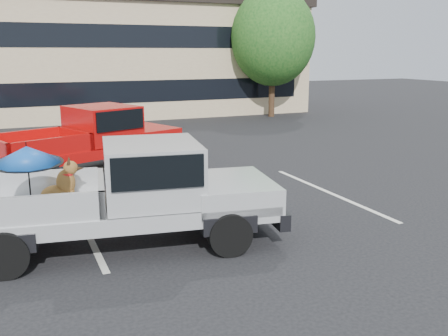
{
  "coord_description": "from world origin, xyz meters",
  "views": [
    {
      "loc": [
        -4.2,
        -7.97,
        3.43
      ],
      "look_at": [
        -0.56,
        0.45,
        1.3
      ],
      "focal_mm": 40.0,
      "sensor_mm": 36.0,
      "label": 1
    }
  ],
  "objects_px": {
    "tree_back": "(173,37)",
    "red_pickup": "(98,136)",
    "tree_right": "(273,37)",
    "silver_pickup": "(139,189)"
  },
  "relations": [
    {
      "from": "tree_back",
      "to": "red_pickup",
      "type": "relative_size",
      "value": 1.17
    },
    {
      "from": "tree_right",
      "to": "tree_back",
      "type": "bearing_deg",
      "value": 110.56
    },
    {
      "from": "tree_right",
      "to": "red_pickup",
      "type": "height_order",
      "value": "tree_right"
    },
    {
      "from": "tree_right",
      "to": "red_pickup",
      "type": "relative_size",
      "value": 1.11
    },
    {
      "from": "silver_pickup",
      "to": "tree_back",
      "type": "bearing_deg",
      "value": 79.95
    },
    {
      "from": "tree_back",
      "to": "red_pickup",
      "type": "xyz_separation_m",
      "value": [
        -7.84,
        -17.2,
        -3.37
      ]
    },
    {
      "from": "red_pickup",
      "to": "silver_pickup",
      "type": "bearing_deg",
      "value": -114.37
    },
    {
      "from": "tree_right",
      "to": "silver_pickup",
      "type": "distance_m",
      "value": 19.34
    },
    {
      "from": "tree_back",
      "to": "silver_pickup",
      "type": "xyz_separation_m",
      "value": [
        -8.18,
        -23.46,
        -3.36
      ]
    },
    {
      "from": "silver_pickup",
      "to": "tree_right",
      "type": "bearing_deg",
      "value": 63.3
    }
  ]
}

